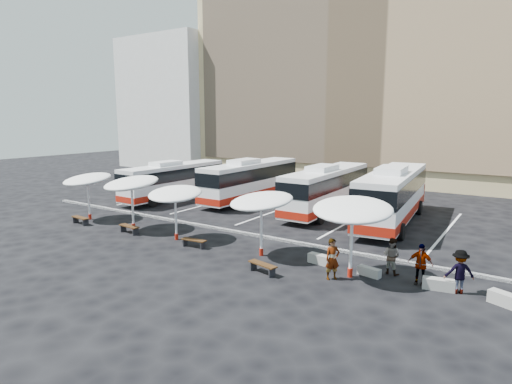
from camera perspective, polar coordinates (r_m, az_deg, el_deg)
The scene contains 26 objects.
ground at distance 26.99m, azimuth -5.31°, elevation -5.32°, with size 120.00×120.00×0.00m, color black.
sandstone_building at distance 54.92m, azimuth 16.53°, elevation 15.34°, with size 42.00×18.25×29.60m.
apartment_block at distance 65.58m, azimuth -9.34°, elevation 11.49°, with size 14.00×14.00×18.00m, color silver.
curb_divider at distance 27.35m, azimuth -4.66°, elevation -4.95°, with size 34.00×0.25×0.15m, color black.
bay_lines at distance 33.42m, azimuth 3.30°, elevation -2.31°, with size 24.15×12.00×0.01m.
bus_0 at distance 37.95m, azimuth -10.86°, elevation 1.65°, with size 2.68×10.74×3.39m.
bus_1 at distance 36.60m, azimuth -0.72°, elevation 1.73°, with size 2.82×11.51×3.64m.
bus_2 at distance 32.58m, azimuth 9.43°, elevation 0.57°, with size 2.82×11.50×3.64m.
bus_3 at distance 30.24m, azimuth 17.82°, elevation -0.21°, with size 3.77×12.58×3.93m.
sunshade_0 at distance 31.82m, azimuth -21.56°, elevation 1.57°, with size 3.59×3.62×3.34m.
sunshade_1 at distance 27.96m, azimuth -16.28°, elevation 1.12°, with size 4.03×4.06×3.52m.
sunshade_2 at distance 25.05m, azimuth -10.74°, elevation -0.24°, with size 3.86×3.89×3.22m.
sunshade_3 at distance 21.73m, azimuth 0.72°, elevation -1.24°, with size 4.28×4.30×3.38m.
sunshade_4 at distance 19.19m, azimuth 12.75°, elevation -2.31°, with size 4.15×4.19×3.64m.
wood_bench_0 at distance 31.05m, azimuth -22.37°, elevation -3.32°, with size 1.59×0.54×0.48m.
wood_bench_1 at distance 27.61m, azimuth -16.55°, elevation -4.55°, with size 1.62×0.57×0.49m.
wood_bench_2 at distance 23.95m, azimuth -8.30°, elevation -6.51°, with size 1.51×0.55×0.45m.
wood_bench_3 at distance 19.90m, azimuth 0.88°, elevation -9.81°, with size 1.58×0.74×0.47m.
conc_bench_0 at distance 21.39m, azimuth 8.58°, elevation -8.87°, with size 1.24×0.41×0.46m, color gray.
conc_bench_1 at distance 20.30m, azimuth 14.86°, elevation -10.24°, with size 1.06×0.35×0.40m, color gray.
conc_bench_2 at distance 19.70m, azimuth 23.16°, elevation -11.24°, with size 1.27×0.42×0.48m, color gray.
conc_bench_3 at distance 19.23m, azimuth 30.50°, elevation -12.33°, with size 1.33×0.44×0.50m, color gray.
passenger_0 at distance 19.34m, azimuth 10.14°, elevation -8.80°, with size 0.68×0.44×1.85m, color black.
passenger_1 at distance 20.63m, azimuth 17.63°, elevation -8.13°, with size 0.83×0.65×1.71m, color black.
passenger_2 at distance 19.79m, azimuth 21.06°, elevation -8.97°, with size 1.05×0.44×1.80m, color black.
passenger_3 at distance 19.46m, azimuth 25.46°, elevation -9.56°, with size 1.18×0.68×1.82m, color black.
Camera 1 is at (16.36, -20.27, 7.09)m, focal length 30.00 mm.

